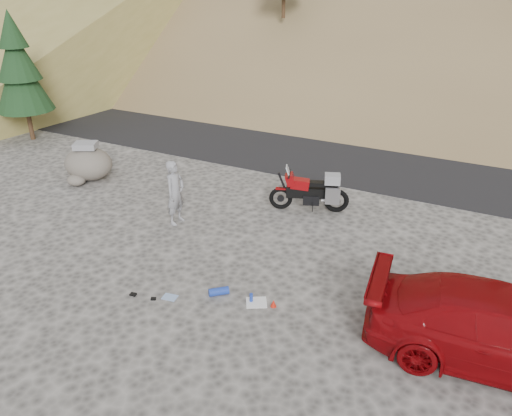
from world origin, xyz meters
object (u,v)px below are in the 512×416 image
(man, at_px, (178,222))
(red_car, at_px, (497,360))
(motorcycle, at_px, (313,192))
(boulder, at_px, (88,163))

(man, distance_m, red_car, 8.58)
(motorcycle, xyz_separation_m, boulder, (-7.56, -1.09, -0.04))
(man, height_order, red_car, man)
(man, bearing_deg, red_car, -101.02)
(boulder, bearing_deg, man, -16.32)
(red_car, height_order, boulder, boulder)
(red_car, relative_size, boulder, 2.49)
(motorcycle, bearing_deg, man, -162.87)
(red_car, bearing_deg, motorcycle, 44.76)
(boulder, bearing_deg, red_car, -13.99)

